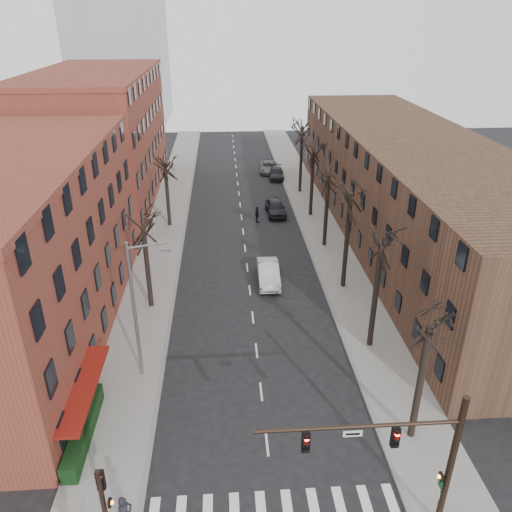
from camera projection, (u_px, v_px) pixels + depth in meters
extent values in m
cube|color=gray|center=(167.00, 222.00, 53.13)|extent=(4.00, 90.00, 0.15)
cube|color=gray|center=(315.00, 218.00, 54.10)|extent=(4.00, 90.00, 0.15)
cube|color=brown|center=(6.00, 257.00, 32.12)|extent=(12.00, 26.00, 12.00)
cube|color=brown|center=(100.00, 139.00, 57.67)|extent=(12.00, 28.00, 14.00)
cube|color=#533626|center=(409.00, 188.00, 47.94)|extent=(12.00, 50.00, 10.00)
cube|color=maroon|center=(92.00, 425.00, 27.09)|extent=(1.20, 7.00, 0.15)
cube|color=black|center=(84.00, 430.00, 25.90)|extent=(0.80, 6.00, 1.00)
cylinder|color=black|center=(450.00, 466.00, 20.22)|extent=(0.28, 0.28, 7.20)
cylinder|color=black|center=(359.00, 427.00, 18.93)|extent=(8.00, 0.16, 0.16)
cube|color=black|center=(395.00, 437.00, 19.30)|extent=(0.32, 0.22, 0.95)
cube|color=black|center=(306.00, 442.00, 19.09)|extent=(0.32, 0.22, 0.95)
cube|color=silver|center=(353.00, 434.00, 19.07)|extent=(0.75, 0.04, 0.28)
cube|color=black|center=(441.00, 477.00, 20.47)|extent=(0.12, 0.30, 0.30)
cylinder|color=black|center=(105.00, 510.00, 19.99)|extent=(0.20, 0.20, 4.40)
cube|color=black|center=(101.00, 480.00, 19.49)|extent=(0.32, 0.22, 0.95)
cube|color=black|center=(110.00, 503.00, 19.83)|extent=(0.12, 0.30, 0.30)
cylinder|color=slate|center=(135.00, 313.00, 28.83)|extent=(0.20, 0.20, 9.00)
cylinder|color=slate|center=(147.00, 245.00, 27.01)|extent=(2.39, 0.12, 0.46)
cube|color=slate|center=(166.00, 250.00, 27.20)|extent=(0.50, 0.22, 0.14)
imported|color=#B8B9BF|center=(268.00, 273.00, 41.11)|extent=(1.78, 4.93, 1.61)
imported|color=black|center=(276.00, 207.00, 54.97)|extent=(2.18, 4.93, 1.65)
imported|color=black|center=(276.00, 173.00, 67.11)|extent=(2.26, 4.85, 1.37)
imported|color=slate|center=(269.00, 167.00, 69.78)|extent=(2.78, 5.28, 1.41)
imported|color=black|center=(257.00, 214.00, 52.84)|extent=(0.67, 1.12, 1.79)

